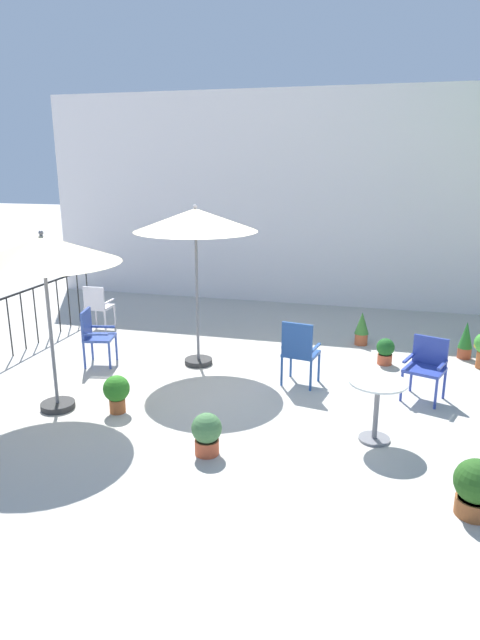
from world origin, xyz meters
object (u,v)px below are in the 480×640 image
(patio_chair_0, at_px, (98,305))
(patio_chair_1, at_px, (427,364))
(patio_umbrella_0, at_px, (43,252))
(cafe_table_0, at_px, (377,400))
(patio_chair_2, at_px, (94,333))
(potted_plant_3, at_px, (476,487))
(patio_umbrella_1, at_px, (195,222))
(potted_plant_4, at_px, (466,340))
(potted_plant_0, at_px, (385,351))
(potted_plant_6, at_px, (117,391))
(potted_plant_5, at_px, (207,433))
(patio_chair_3, at_px, (299,349))
(potted_plant_2, at_px, (362,328))

(patio_chair_0, relative_size, patio_chair_1, 1.04)
(patio_umbrella_0, distance_m, cafe_table_0, 4.33)
(patio_chair_2, relative_size, potted_plant_3, 1.64)
(patio_umbrella_1, relative_size, potted_plant_3, 4.59)
(patio_umbrella_1, distance_m, potted_plant_4, 4.77)
(cafe_table_0, distance_m, potted_plant_0, 2.63)
(patio_umbrella_1, bearing_deg, potted_plant_4, 18.34)
(patio_chair_0, relative_size, potted_plant_4, 1.41)
(potted_plant_6, bearing_deg, patio_umbrella_1, 77.60)
(cafe_table_0, xyz_separation_m, potted_plant_4, (1.35, 3.24, -0.20))
(patio_chair_1, distance_m, potted_plant_6, 4.12)
(patio_chair_2, height_order, potted_plant_5, patio_chair_2)
(patio_umbrella_1, bearing_deg, potted_plant_5, -69.17)
(potted_plant_6, bearing_deg, cafe_table_0, 1.43)
(patio_chair_2, distance_m, patio_chair_3, 3.25)
(patio_chair_2, bearing_deg, potted_plant_2, 27.26)
(patio_umbrella_0, bearing_deg, patio_chair_0, 109.93)
(cafe_table_0, relative_size, potted_plant_0, 1.72)
(patio_umbrella_1, bearing_deg, patio_umbrella_0, -121.27)
(patio_umbrella_0, bearing_deg, potted_plant_6, 6.61)
(potted_plant_3, bearing_deg, patio_chair_1, 96.49)
(patio_chair_3, relative_size, potted_plant_5, 2.01)
(patio_umbrella_0, distance_m, potted_plant_4, 6.61)
(potted_plant_2, bearing_deg, patio_umbrella_1, -146.22)
(patio_chair_0, relative_size, potted_plant_6, 1.76)
(patio_chair_2, relative_size, potted_plant_6, 1.79)
(patio_umbrella_1, relative_size, cafe_table_0, 3.41)
(potted_plant_5, bearing_deg, potted_plant_4, 52.24)
(potted_plant_0, bearing_deg, potted_plant_3, -77.74)
(potted_plant_0, bearing_deg, patio_umbrella_0, -145.89)
(potted_plant_4, bearing_deg, potted_plant_3, -95.49)
(potted_plant_4, distance_m, potted_plant_5, 5.10)
(cafe_table_0, height_order, patio_chair_1, patio_chair_1)
(patio_umbrella_1, distance_m, potted_plant_2, 3.54)
(potted_plant_0, bearing_deg, patio_chair_0, 174.59)
(potted_plant_3, bearing_deg, potted_plant_4, 84.51)
(patio_chair_3, bearing_deg, patio_umbrella_0, -151.82)
(patio_umbrella_0, relative_size, patio_chair_1, 2.75)
(cafe_table_0, bearing_deg, patio_umbrella_1, 146.17)
(patio_umbrella_1, distance_m, potted_plant_6, 2.80)
(cafe_table_0, xyz_separation_m, potted_plant_0, (0.08, 2.62, -0.28))
(patio_chair_3, bearing_deg, potted_plant_4, 37.00)
(cafe_table_0, xyz_separation_m, potted_plant_3, (0.92, -1.22, -0.22))
(patio_umbrella_0, height_order, cafe_table_0, patio_umbrella_0)
(potted_plant_3, xyz_separation_m, potted_plant_6, (-4.14, 1.14, 0.00))
(patio_chair_2, distance_m, potted_plant_2, 4.54)
(potted_plant_2, distance_m, potted_plant_3, 4.90)
(patio_chair_0, bearing_deg, potted_plant_4, 1.09)
(potted_plant_5, bearing_deg, patio_umbrella_1, 110.83)
(patio_chair_1, relative_size, potted_plant_4, 1.36)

